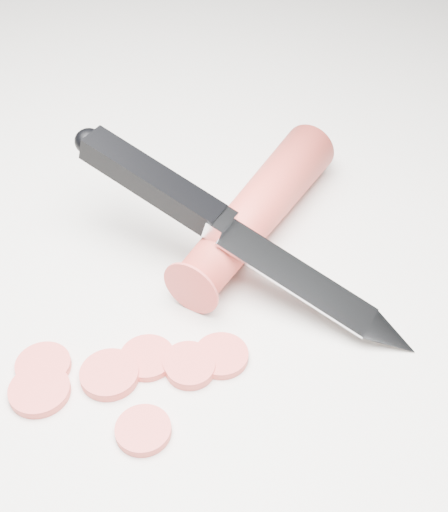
# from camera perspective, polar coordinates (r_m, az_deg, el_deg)

# --- Properties ---
(ground) EXTENTS (2.40, 2.40, 0.00)m
(ground) POSITION_cam_1_polar(r_m,az_deg,el_deg) (0.51, -3.06, -4.00)
(ground) COLOR beige
(ground) RESTS_ON ground
(carrot) EXTENTS (0.11, 0.19, 0.04)m
(carrot) POSITION_cam_1_polar(r_m,az_deg,el_deg) (0.56, 2.67, 3.69)
(carrot) COLOR red
(carrot) RESTS_ON ground
(carrot_slice_0) EXTENTS (0.04, 0.04, 0.01)m
(carrot_slice_0) POSITION_cam_1_polar(r_m,az_deg,el_deg) (0.48, -14.54, -10.38)
(carrot_slice_0) COLOR #C93B37
(carrot_slice_0) RESTS_ON ground
(carrot_slice_1) EXTENTS (0.03, 0.03, 0.01)m
(carrot_slice_1) POSITION_cam_1_polar(r_m,az_deg,el_deg) (0.48, -2.90, -8.58)
(carrot_slice_1) COLOR #C93B37
(carrot_slice_1) RESTS_ON ground
(carrot_slice_2) EXTENTS (0.04, 0.04, 0.01)m
(carrot_slice_2) POSITION_cam_1_polar(r_m,az_deg,el_deg) (0.48, -9.15, -9.35)
(carrot_slice_2) COLOR #C93B37
(carrot_slice_2) RESTS_ON ground
(carrot_slice_3) EXTENTS (0.03, 0.03, 0.01)m
(carrot_slice_3) POSITION_cam_1_polar(r_m,az_deg,el_deg) (0.47, -2.71, -8.91)
(carrot_slice_3) COLOR #C93B37
(carrot_slice_3) RESTS_ON ground
(carrot_slice_4) EXTENTS (0.04, 0.04, 0.01)m
(carrot_slice_4) POSITION_cam_1_polar(r_m,az_deg,el_deg) (0.48, -0.22, -7.98)
(carrot_slice_4) COLOR #C93B37
(carrot_slice_4) RESTS_ON ground
(carrot_slice_5) EXTENTS (0.04, 0.04, 0.01)m
(carrot_slice_5) POSITION_cam_1_polar(r_m,az_deg,el_deg) (0.49, -14.26, -8.48)
(carrot_slice_5) COLOR #C93B37
(carrot_slice_5) RESTS_ON ground
(carrot_slice_6) EXTENTS (0.03, 0.03, 0.01)m
(carrot_slice_6) POSITION_cam_1_polar(r_m,az_deg,el_deg) (0.45, -6.48, -13.68)
(carrot_slice_6) COLOR #C93B37
(carrot_slice_6) RESTS_ON ground
(carrot_slice_7) EXTENTS (0.04, 0.04, 0.01)m
(carrot_slice_7) POSITION_cam_1_polar(r_m,az_deg,el_deg) (0.48, -6.16, -8.10)
(carrot_slice_7) COLOR #C93B37
(carrot_slice_7) RESTS_ON ground
(kitchen_knife) EXTENTS (0.27, 0.14, 0.09)m
(kitchen_knife) POSITION_cam_1_polar(r_m,az_deg,el_deg) (0.50, 1.25, 1.89)
(kitchen_knife) COLOR silver
(kitchen_knife) RESTS_ON ground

